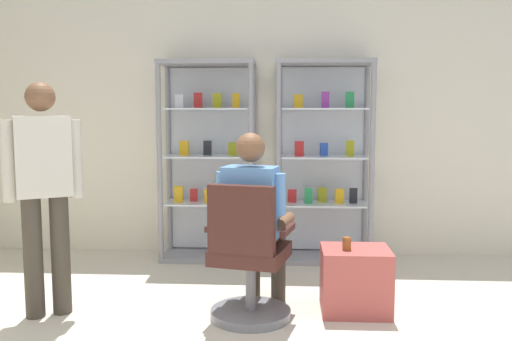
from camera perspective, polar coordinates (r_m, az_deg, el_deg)
back_wall at (r=5.48m, az=1.13°, el=5.40°), size 6.00×0.10×2.70m
display_cabinet_left at (r=5.32m, az=-4.92°, el=1.14°), size 0.90×0.45×1.90m
display_cabinet_right at (r=5.27m, az=7.01°, el=1.07°), size 0.90×0.45×1.90m
office_chair at (r=3.77m, az=-0.81°, el=-9.80°), size 0.61×0.58×0.96m
seated_shopkeeper at (r=3.84m, az=-0.11°, el=-4.59°), size 0.55×0.61×1.29m
storage_crate at (r=4.04m, az=10.32°, el=-11.19°), size 0.48×0.41×0.46m
tea_glass at (r=3.92m, az=9.45°, el=-7.53°), size 0.06×0.06×0.09m
standing_customer at (r=4.04m, az=-21.25°, el=-1.32°), size 0.47×0.37×1.63m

